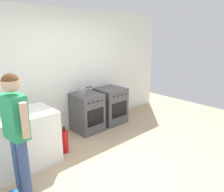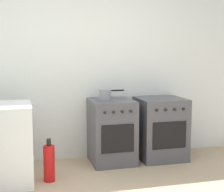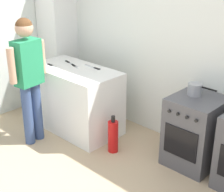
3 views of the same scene
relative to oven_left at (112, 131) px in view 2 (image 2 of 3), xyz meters
name	(u,v)px [view 2 (image 2 of 3)]	position (x,y,z in m)	size (l,w,h in m)	color
back_wall	(80,65)	(-0.35, 0.37, 0.87)	(6.00, 0.10, 2.60)	silver
oven_left	(112,131)	(0.00, 0.00, 0.00)	(0.56, 0.62, 0.85)	#4C4C51
oven_right	(161,128)	(0.70, 0.00, 0.00)	(0.63, 0.62, 0.85)	#4C4C51
pot	(105,94)	(-0.08, 0.05, 0.50)	(0.35, 0.17, 0.14)	gray
fire_extinguisher	(49,163)	(-0.87, -0.48, -0.21)	(0.13, 0.13, 0.50)	red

